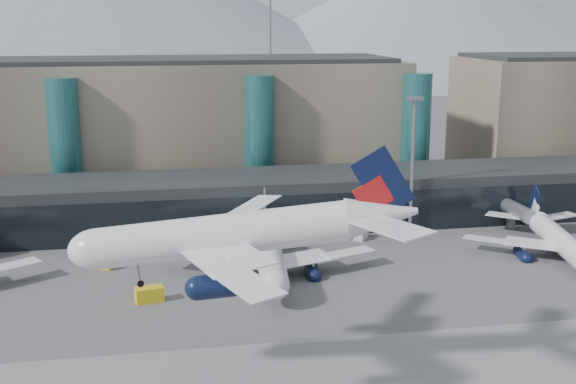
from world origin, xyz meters
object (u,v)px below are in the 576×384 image
(jet_parked_mid, at_px, (269,242))
(veh_e, at_px, (571,246))
(jet_parked_right, at_px, (555,230))
(veh_b, at_px, (108,262))
(hero_jet, at_px, (257,221))
(veh_d, at_px, (361,234))
(lightmast_mid, at_px, (413,158))
(veh_h, at_px, (149,294))

(jet_parked_mid, relative_size, veh_e, 12.85)
(jet_parked_mid, distance_m, jet_parked_right, 49.85)
(veh_b, bearing_deg, hero_jet, -134.94)
(veh_d, xyz_separation_m, veh_e, (34.23, -12.96, -0.11))
(lightmast_mid, height_order, hero_jet, hero_jet)
(veh_b, height_order, veh_h, veh_h)
(lightmast_mid, bearing_deg, veh_e, -32.62)
(hero_jet, xyz_separation_m, veh_e, (60.44, 39.06, -18.28))
(lightmast_mid, height_order, veh_b, lightmast_mid)
(jet_parked_right, bearing_deg, veh_d, 77.65)
(hero_jet, relative_size, veh_e, 13.30)
(jet_parked_right, height_order, veh_d, jet_parked_right)
(hero_jet, xyz_separation_m, jet_parked_right, (56.90, 38.73, -15.05))
(veh_e, bearing_deg, veh_h, -146.55)
(veh_d, height_order, veh_h, veh_h)
(veh_b, distance_m, veh_e, 79.16)
(hero_jet, bearing_deg, jet_parked_mid, 88.56)
(veh_e, bearing_deg, jet_parked_right, -149.96)
(veh_d, distance_m, veh_e, 36.60)
(hero_jet, relative_size, veh_d, 11.85)
(jet_parked_right, distance_m, veh_e, 4.80)
(lightmast_mid, relative_size, veh_e, 9.05)
(jet_parked_right, bearing_deg, jet_parked_mid, 100.88)
(jet_parked_mid, relative_size, jet_parked_right, 1.10)
(hero_jet, relative_size, jet_parked_mid, 1.04)
(jet_parked_right, bearing_deg, lightmast_mid, 63.58)
(veh_d, distance_m, veh_h, 45.00)
(lightmast_mid, relative_size, veh_h, 6.51)
(hero_jet, height_order, veh_h, hero_jet)
(lightmast_mid, relative_size, veh_b, 8.62)
(lightmast_mid, bearing_deg, veh_d, -166.82)
(jet_parked_mid, xyz_separation_m, jet_parked_right, (49.85, -0.16, -0.42))
(jet_parked_mid, height_order, jet_parked_right, jet_parked_mid)
(lightmast_mid, bearing_deg, jet_parked_mid, -152.16)
(veh_e, bearing_deg, veh_d, -175.96)
(lightmast_mid, bearing_deg, jet_parked_right, -37.48)
(jet_parked_mid, relative_size, veh_h, 9.26)
(veh_e, xyz_separation_m, veh_h, (-72.30, -11.03, 0.28))
(veh_e, bearing_deg, veh_b, -158.83)
(veh_b, relative_size, veh_d, 0.93)
(veh_b, xyz_separation_m, veh_h, (6.71, -16.02, 0.23))
(lightmast_mid, bearing_deg, hero_jet, -123.81)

